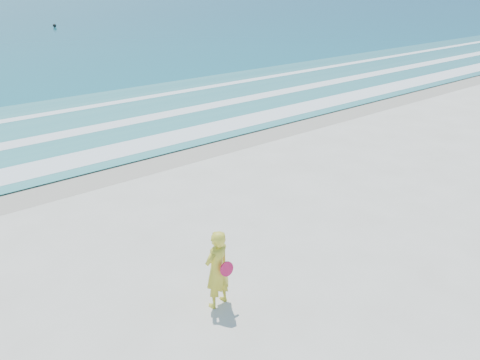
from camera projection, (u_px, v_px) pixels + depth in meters
ground at (359, 303)px, 8.60m from camera, size 400.00×400.00×0.00m
wet_sand at (133, 163)px, 15.03m from camera, size 400.00×2.40×0.00m
shallow at (75, 126)px, 18.59m from camera, size 400.00×10.00×0.01m
foam_near at (116, 151)px, 15.94m from camera, size 400.00×1.40×0.01m
foam_mid at (83, 131)px, 18.01m from camera, size 400.00×0.90×0.01m
foam_far at (54, 113)px, 20.37m from camera, size 400.00×0.60×0.01m
buoy at (55, 26)px, 54.33m from camera, size 0.41×0.41×0.41m
woman at (217, 269)px, 8.27m from camera, size 0.61×0.46×1.52m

